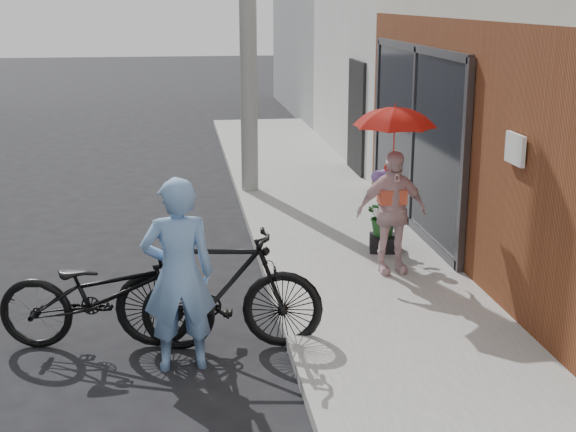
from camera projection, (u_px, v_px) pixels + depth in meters
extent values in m
plane|color=black|center=(194.00, 350.00, 7.62)|extent=(80.00, 80.00, 0.00)
cube|color=gray|center=(362.00, 266.00, 9.80)|extent=(2.20, 24.00, 0.12)
cube|color=#9E9E99|center=(268.00, 271.00, 9.64)|extent=(0.12, 24.00, 0.12)
cube|color=black|center=(415.00, 139.00, 11.03)|extent=(0.06, 3.80, 2.40)
cube|color=white|center=(515.00, 149.00, 7.75)|extent=(0.04, 0.40, 0.30)
imported|color=#78A1D5|center=(178.00, 275.00, 7.03)|extent=(0.67, 0.47, 1.77)
imported|color=black|center=(106.00, 295.00, 7.53)|extent=(2.13, 1.04, 1.07)
imported|color=black|center=(219.00, 288.00, 7.54)|extent=(2.03, 0.84, 1.18)
imported|color=beige|center=(391.00, 212.00, 9.25)|extent=(0.88, 0.43, 1.44)
imported|color=red|center=(395.00, 116.00, 8.96)|extent=(0.89, 0.89, 0.78)
cube|color=black|center=(384.00, 243.00, 10.21)|extent=(0.43, 0.43, 0.19)
imported|color=#235823|center=(385.00, 215.00, 10.11)|extent=(0.49, 0.42, 0.54)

